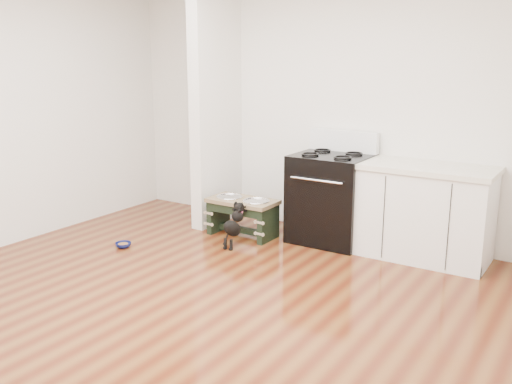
% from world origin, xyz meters
% --- Properties ---
extents(ground, '(5.00, 5.00, 0.00)m').
position_xyz_m(ground, '(0.00, 0.00, 0.00)').
color(ground, '#4B1C0D').
rests_on(ground, ground).
extents(room_shell, '(5.00, 5.00, 5.00)m').
position_xyz_m(room_shell, '(0.00, 0.00, 1.62)').
color(room_shell, silver).
rests_on(room_shell, ground).
extents(partition_wall, '(0.15, 0.80, 2.70)m').
position_xyz_m(partition_wall, '(-1.18, 2.10, 1.35)').
color(partition_wall, silver).
rests_on(partition_wall, ground).
extents(oven_range, '(0.76, 0.69, 1.14)m').
position_xyz_m(oven_range, '(0.25, 2.16, 0.48)').
color(oven_range, black).
rests_on(oven_range, ground).
extents(cabinet_run, '(1.24, 0.64, 0.91)m').
position_xyz_m(cabinet_run, '(1.23, 2.18, 0.45)').
color(cabinet_run, white).
rests_on(cabinet_run, ground).
extents(dog_feeder, '(0.74, 0.40, 0.42)m').
position_xyz_m(dog_feeder, '(-0.62, 1.80, 0.29)').
color(dog_feeder, black).
rests_on(dog_feeder, ground).
extents(puppy, '(0.13, 0.38, 0.45)m').
position_xyz_m(puppy, '(-0.49, 1.45, 0.25)').
color(puppy, black).
rests_on(puppy, ground).
extents(floor_bowl, '(0.19, 0.19, 0.05)m').
position_xyz_m(floor_bowl, '(-1.43, 0.82, 0.03)').
color(floor_bowl, '#0B144E').
rests_on(floor_bowl, ground).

